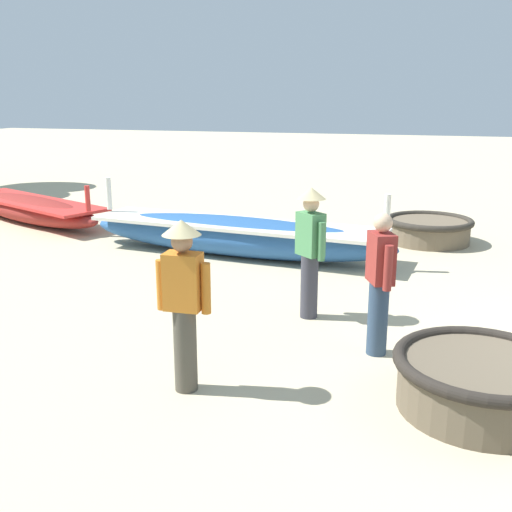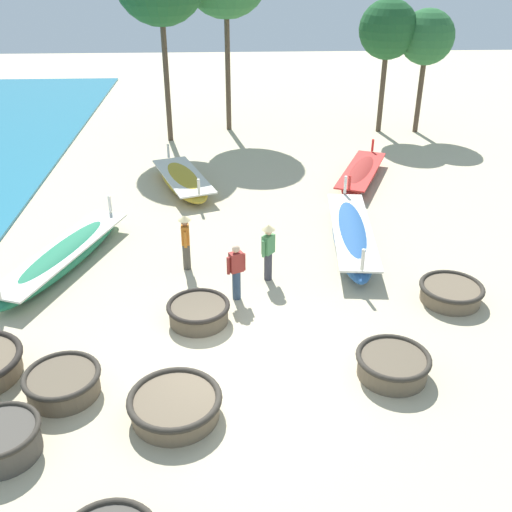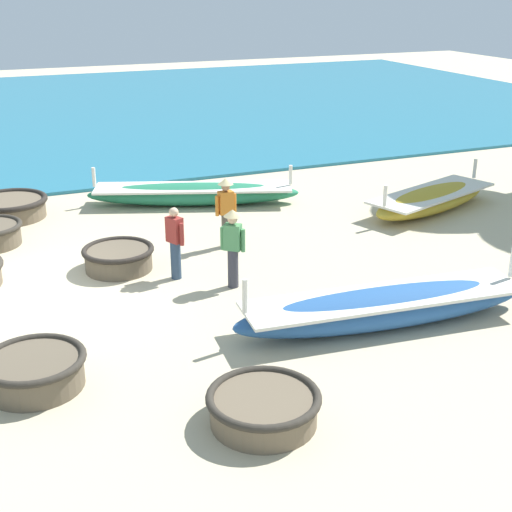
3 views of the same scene
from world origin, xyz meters
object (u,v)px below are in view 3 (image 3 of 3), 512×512
at_px(long_boat_ochre_hull, 431,199).
at_px(coracle_upturned, 118,257).
at_px(long_boat_red_hull, 193,193).
at_px(fisherman_standing_right, 233,243).
at_px(fisherman_with_hat, 226,208).
at_px(fisherman_crouching, 175,241).
at_px(coracle_beside_post, 264,407).
at_px(coracle_far_left, 9,207).
at_px(long_boat_blue_hull, 384,307).
at_px(coracle_weathered, 35,370).

bearing_deg(long_boat_ochre_hull, coracle_upturned, -84.05).
distance_m(long_boat_red_hull, fisherman_standing_right, 5.94).
bearing_deg(fisherman_with_hat, fisherman_crouching, -49.89).
bearing_deg(fisherman_with_hat, coracle_upturned, -80.74).
distance_m(coracle_beside_post, long_boat_red_hull, 10.77).
bearing_deg(fisherman_crouching, coracle_far_left, -152.89).
relative_size(coracle_far_left, fisherman_crouching, 1.28).
bearing_deg(fisherman_crouching, coracle_beside_post, -3.80).
bearing_deg(coracle_beside_post, fisherman_with_hat, 163.82).
distance_m(long_boat_blue_hull, long_boat_red_hull, 8.55).
xyz_separation_m(coracle_beside_post, coracle_upturned, (-6.54, -0.65, 0.02)).
xyz_separation_m(coracle_upturned, long_boat_red_hull, (-3.98, 3.00, 0.04)).
relative_size(long_boat_red_hull, long_boat_ochre_hull, 1.28).
bearing_deg(fisherman_with_hat, long_boat_red_hull, 174.72).
distance_m(coracle_beside_post, long_boat_blue_hull, 3.83).
relative_size(coracle_beside_post, fisherman_standing_right, 1.00).
xyz_separation_m(coracle_weathered, fisherman_with_hat, (-4.71, 4.92, 0.66)).
height_order(long_boat_blue_hull, fisherman_standing_right, fisherman_standing_right).
xyz_separation_m(fisherman_with_hat, fisherman_crouching, (1.39, -1.65, -0.12)).
distance_m(coracle_upturned, long_boat_blue_hull, 5.98).
xyz_separation_m(coracle_far_left, fisherman_standing_right, (6.56, 3.86, 0.65)).
distance_m(coracle_far_left, fisherman_standing_right, 7.64).
height_order(coracle_far_left, long_boat_blue_hull, long_boat_blue_hull).
bearing_deg(coracle_beside_post, fisherman_standing_right, 164.22).
xyz_separation_m(coracle_weathered, fisherman_standing_right, (-2.43, 4.23, 0.66)).
xyz_separation_m(coracle_upturned, fisherman_standing_right, (1.84, 1.98, 0.68)).
bearing_deg(long_boat_blue_hull, fisherman_standing_right, -144.20).
bearing_deg(coracle_far_left, long_boat_ochre_hull, 70.49).
relative_size(long_boat_blue_hull, long_boat_ochre_hull, 1.26).
bearing_deg(long_boat_ochre_hull, coracle_far_left, -109.51).
xyz_separation_m(coracle_weathered, long_boat_red_hull, (-8.25, 5.25, 0.03)).
height_order(coracle_beside_post, long_boat_blue_hull, long_boat_blue_hull).
xyz_separation_m(long_boat_blue_hull, long_boat_red_hull, (-8.50, -0.91, -0.04)).
distance_m(coracle_far_left, long_boat_red_hull, 4.94).
relative_size(long_boat_red_hull, fisherman_standing_right, 3.57).
xyz_separation_m(long_boat_red_hull, fisherman_standing_right, (5.82, -1.02, 0.64)).
height_order(coracle_beside_post, fisherman_with_hat, fisherman_with_hat).
bearing_deg(long_boat_red_hull, coracle_beside_post, -12.60).
bearing_deg(coracle_weathered, long_boat_red_hull, 147.54).
xyz_separation_m(coracle_beside_post, long_boat_red_hull, (-10.51, 2.35, 0.06)).
xyz_separation_m(long_boat_blue_hull, fisherman_crouching, (-3.57, -2.89, 0.48)).
height_order(coracle_upturned, fisherman_standing_right, fisherman_standing_right).
bearing_deg(long_boat_ochre_hull, long_boat_red_hull, -117.67).
relative_size(long_boat_ochre_hull, fisherman_crouching, 2.96).
relative_size(coracle_far_left, coracle_beside_post, 1.21).
xyz_separation_m(coracle_upturned, long_boat_ochre_hull, (-0.92, 8.83, 0.04)).
relative_size(long_boat_blue_hull, fisherman_standing_right, 3.50).
height_order(long_boat_ochre_hull, fisherman_crouching, fisherman_crouching).
relative_size(coracle_beside_post, fisherman_crouching, 1.06).
xyz_separation_m(coracle_far_left, long_boat_blue_hull, (9.24, 5.80, 0.06)).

